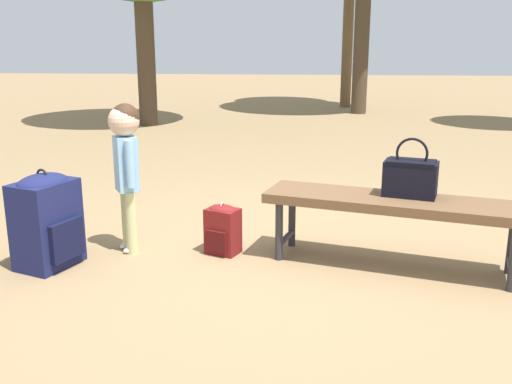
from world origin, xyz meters
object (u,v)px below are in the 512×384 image
object	(u,v)px
backpack_large	(46,218)
backpack_small	(223,228)
handbag	(410,176)
child_standing	(126,154)
park_bench	(394,207)

from	to	relation	value
backpack_large	backpack_small	distance (m)	1.12
handbag	child_standing	xyz separation A→B (m)	(1.82, -0.09, 0.09)
backpack_large	park_bench	bearing A→B (deg)	-175.44
park_bench	handbag	bearing A→B (deg)	-152.38
backpack_small	park_bench	bearing A→B (deg)	172.55
park_bench	handbag	xyz separation A→B (m)	(-0.10, -0.05, 0.18)
handbag	child_standing	distance (m)	1.83
child_standing	backpack_small	xyz separation A→B (m)	(-0.63, -0.01, -0.49)
child_standing	backpack_large	distance (m)	0.64
child_standing	backpack_large	xyz separation A→B (m)	(0.43, 0.31, -0.35)
child_standing	backpack_small	world-z (taller)	child_standing
child_standing	backpack_large	size ratio (longest dim) A/B	1.58
handbag	backpack_large	bearing A→B (deg)	5.66
handbag	child_standing	bearing A→B (deg)	-2.69
park_bench	backpack_large	size ratio (longest dim) A/B	2.61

